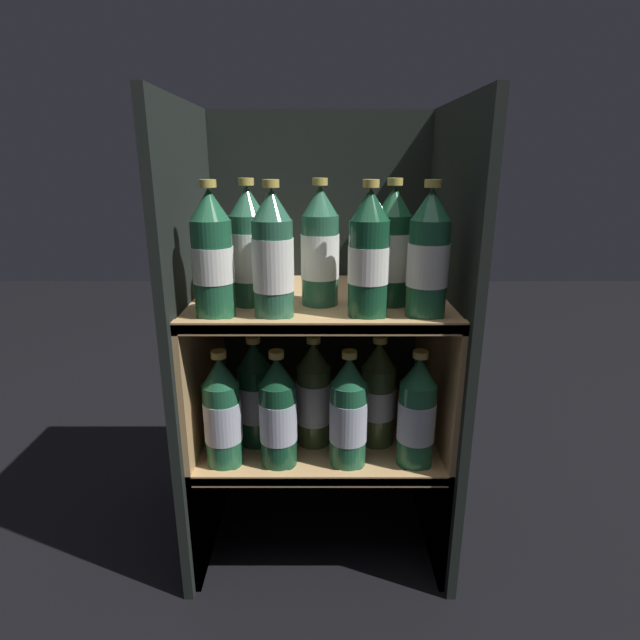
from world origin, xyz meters
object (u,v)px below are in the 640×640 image
Objects in this scene: bottle_lower_front_0 at (222,414)px; bottle_lower_front_3 at (417,414)px; bottle_upper_front_3 at (428,257)px; bottle_lower_back_0 at (255,396)px; bottle_lower_back_2 at (378,396)px; bottle_lower_front_2 at (348,415)px; bottle_upper_front_2 at (369,257)px; bottle_upper_back_1 at (321,250)px; bottle_upper_front_0 at (213,257)px; bottle_upper_back_2 at (392,250)px; bottle_upper_front_1 at (273,258)px; bottle_lower_front_1 at (278,414)px; bottle_lower_back_1 at (314,396)px; bottle_upper_back_0 at (249,250)px.

bottle_lower_front_0 and bottle_lower_front_3 have the same top height.
bottle_lower_back_0 is (-0.35, 0.09, -0.33)m from bottle_upper_front_3.
bottle_lower_front_2 is at bearing -129.39° from bottle_lower_back_2.
bottle_upper_front_2 is 0.41m from bottle_lower_back_0.
bottle_lower_back_0 is at bearing 180.00° from bottle_upper_back_1.
bottle_lower_back_0 is (-0.24, 0.09, -0.33)m from bottle_upper_front_2.
bottle_upper_front_0 is 1.00× the size of bottle_upper_back_1.
bottle_upper_back_2 is 0.35m from bottle_lower_front_2.
bottle_upper_front_1 is at bearing -180.00° from bottle_upper_front_3.
bottle_upper_back_1 is (0.09, 0.09, 0.00)m from bottle_upper_front_1.
bottle_lower_front_3 is at bearing -23.45° from bottle_upper_back_1.
bottle_upper_front_3 is 1.00× the size of bottle_lower_back_2.
bottle_lower_back_0 is (-0.06, 0.09, 0.00)m from bottle_lower_front_1.
bottle_lower_front_3 is at bearing 0.00° from bottle_upper_front_2.
bottle_lower_front_1 is at bearing 0.00° from bottle_upper_front_0.
bottle_lower_back_1 is at bearing 180.00° from bottle_upper_back_1.
bottle_lower_back_2 is at bearing 130.30° from bottle_upper_front_3.
bottle_upper_front_0 is at bearing 180.00° from bottle_upper_front_2.
bottle_upper_front_3 and bottle_upper_back_0 have the same top height.
bottle_upper_front_0 reaches higher than bottle_lower_back_1.
bottle_lower_back_0 and bottle_lower_back_1 have the same top height.
bottle_upper_back_0 is 0.48m from bottle_lower_front_3.
bottle_upper_back_0 is 0.34m from bottle_lower_front_1.
bottle_upper_front_1 is 1.00× the size of bottle_lower_front_2.
bottle_lower_back_2 is (0.13, 0.00, -0.33)m from bottle_upper_back_1.
bottle_lower_front_2 and bottle_lower_back_2 have the same top height.
bottle_lower_back_0 is (0.00, 0.00, -0.33)m from bottle_upper_back_0.
bottle_lower_front_1 is at bearing 180.00° from bottle_lower_front_3.
bottle_upper_front_2 is at bearing 0.00° from bottle_lower_front_0.
bottle_lower_front_2 is (0.26, 0.00, -0.00)m from bottle_lower_front_0.
bottle_lower_front_2 is (-0.09, -0.09, -0.33)m from bottle_upper_back_2.
bottle_upper_front_1 is 1.00× the size of bottle_lower_front_1.
bottle_lower_back_0 is 1.00× the size of bottle_lower_back_2.
bottle_lower_front_0 is at bearing -180.00° from bottle_upper_front_3.
bottle_lower_back_0 is at bearing 56.72° from bottle_upper_front_0.
bottle_upper_back_0 is 1.00× the size of bottle_lower_front_3.
bottle_upper_front_1 is 1.00× the size of bottle_lower_front_0.
bottle_upper_back_1 is at bearing 23.02° from bottle_upper_front_0.
bottle_lower_back_1 is (-0.22, 0.09, -0.33)m from bottle_upper_front_3.
bottle_upper_front_0 is 1.00× the size of bottle_lower_back_2.
bottle_upper_back_1 is at bearing 180.00° from bottle_lower_back_2.
bottle_upper_front_0 and bottle_upper_back_0 have the same top height.
bottle_lower_front_1 is at bearing 0.00° from bottle_upper_front_1.
bottle_upper_front_0 is at bearing -123.28° from bottle_lower_back_0.
bottle_upper_back_0 is 0.43m from bottle_lower_back_2.
bottle_upper_back_0 is 1.00× the size of bottle_upper_back_1.
bottle_upper_front_3 is 1.00× the size of bottle_lower_front_2.
bottle_lower_front_0 is at bearing -157.07° from bottle_upper_back_1.
bottle_lower_front_1 and bottle_lower_front_3 have the same top height.
bottle_upper_back_1 is at bearing 180.00° from bottle_upper_back_2.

